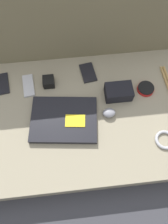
{
  "coord_description": "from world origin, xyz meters",
  "views": [
    {
      "loc": [
        -0.05,
        -0.42,
        1.05
      ],
      "look_at": [
        0.0,
        0.0,
        0.13
      ],
      "focal_mm": 35.0,
      "sensor_mm": 36.0,
      "label": 1
    }
  ],
  "objects_px": {
    "phone_silver": "(2,84)",
    "computer_mouse": "(109,113)",
    "speaker_puck": "(146,89)",
    "phone_small": "(28,86)",
    "charger_brick": "(49,82)",
    "camera_pouch": "(119,92)",
    "laptop": "(64,119)",
    "phone_black": "(88,73)"
  },
  "relations": [
    {
      "from": "laptop",
      "to": "speaker_puck",
      "type": "relative_size",
      "value": 3.99
    },
    {
      "from": "phone_silver",
      "to": "speaker_puck",
      "type": "bearing_deg",
      "value": -16.17
    },
    {
      "from": "speaker_puck",
      "to": "camera_pouch",
      "type": "height_order",
      "value": "camera_pouch"
    },
    {
      "from": "phone_silver",
      "to": "phone_small",
      "type": "xyz_separation_m",
      "value": [
        0.13,
        -0.03,
        0.0
      ]
    },
    {
      "from": "camera_pouch",
      "to": "speaker_puck",
      "type": "bearing_deg",
      "value": 6.23
    },
    {
      "from": "phone_small",
      "to": "speaker_puck",
      "type": "bearing_deg",
      "value": -13.68
    },
    {
      "from": "camera_pouch",
      "to": "charger_brick",
      "type": "relative_size",
      "value": 2.26
    },
    {
      "from": "phone_black",
      "to": "camera_pouch",
      "type": "height_order",
      "value": "camera_pouch"
    },
    {
      "from": "phone_silver",
      "to": "computer_mouse",
      "type": "bearing_deg",
      "value": -30.99
    },
    {
      "from": "phone_small",
      "to": "laptop",
      "type": "bearing_deg",
      "value": -56.76
    },
    {
      "from": "phone_black",
      "to": "charger_brick",
      "type": "height_order",
      "value": "charger_brick"
    },
    {
      "from": "phone_silver",
      "to": "laptop",
      "type": "bearing_deg",
      "value": -45.08
    },
    {
      "from": "camera_pouch",
      "to": "phone_silver",
      "type": "bearing_deg",
      "value": 167.73
    },
    {
      "from": "laptop",
      "to": "computer_mouse",
      "type": "xyz_separation_m",
      "value": [
        0.21,
        0.01,
        0.0
      ]
    },
    {
      "from": "camera_pouch",
      "to": "laptop",
      "type": "bearing_deg",
      "value": -158.63
    },
    {
      "from": "speaker_puck",
      "to": "phone_small",
      "type": "height_order",
      "value": "speaker_puck"
    },
    {
      "from": "laptop",
      "to": "phone_black",
      "type": "xyz_separation_m",
      "value": [
        0.14,
        0.25,
        -0.01
      ]
    },
    {
      "from": "phone_small",
      "to": "charger_brick",
      "type": "height_order",
      "value": "charger_brick"
    },
    {
      "from": "computer_mouse",
      "to": "charger_brick",
      "type": "height_order",
      "value": "charger_brick"
    },
    {
      "from": "phone_black",
      "to": "camera_pouch",
      "type": "distance_m",
      "value": 0.2
    },
    {
      "from": "speaker_puck",
      "to": "camera_pouch",
      "type": "xyz_separation_m",
      "value": [
        -0.14,
        -0.02,
        0.02
      ]
    },
    {
      "from": "speaker_puck",
      "to": "charger_brick",
      "type": "bearing_deg",
      "value": 169.87
    },
    {
      "from": "computer_mouse",
      "to": "phone_small",
      "type": "bearing_deg",
      "value": 154.1
    },
    {
      "from": "phone_black",
      "to": "camera_pouch",
      "type": "xyz_separation_m",
      "value": [
        0.13,
        -0.14,
        0.03
      ]
    },
    {
      "from": "computer_mouse",
      "to": "phone_black",
      "type": "xyz_separation_m",
      "value": [
        -0.07,
        0.24,
        -0.01
      ]
    },
    {
      "from": "speaker_puck",
      "to": "phone_black",
      "type": "distance_m",
      "value": 0.3
    },
    {
      "from": "computer_mouse",
      "to": "phone_black",
      "type": "relative_size",
      "value": 0.5
    },
    {
      "from": "speaker_puck",
      "to": "phone_small",
      "type": "bearing_deg",
      "value": 171.79
    },
    {
      "from": "computer_mouse",
      "to": "phone_small",
      "type": "relative_size",
      "value": 0.47
    },
    {
      "from": "laptop",
      "to": "phone_small",
      "type": "relative_size",
      "value": 2.52
    },
    {
      "from": "charger_brick",
      "to": "computer_mouse",
      "type": "bearing_deg",
      "value": -36.03
    },
    {
      "from": "speaker_puck",
      "to": "computer_mouse",
      "type": "bearing_deg",
      "value": -150.65
    },
    {
      "from": "phone_silver",
      "to": "charger_brick",
      "type": "xyz_separation_m",
      "value": [
        0.24,
        -0.02,
        0.02
      ]
    },
    {
      "from": "phone_silver",
      "to": "charger_brick",
      "type": "distance_m",
      "value": 0.24
    },
    {
      "from": "phone_silver",
      "to": "phone_black",
      "type": "distance_m",
      "value": 0.44
    },
    {
      "from": "computer_mouse",
      "to": "camera_pouch",
      "type": "bearing_deg",
      "value": 60.21
    },
    {
      "from": "computer_mouse",
      "to": "phone_small",
      "type": "distance_m",
      "value": 0.42
    },
    {
      "from": "computer_mouse",
      "to": "phone_silver",
      "type": "height_order",
      "value": "computer_mouse"
    },
    {
      "from": "laptop",
      "to": "charger_brick",
      "type": "relative_size",
      "value": 5.75
    },
    {
      "from": "speaker_puck",
      "to": "phone_small",
      "type": "relative_size",
      "value": 0.63
    },
    {
      "from": "laptop",
      "to": "charger_brick",
      "type": "xyz_separation_m",
      "value": [
        -0.06,
        0.21,
        0.01
      ]
    },
    {
      "from": "phone_small",
      "to": "camera_pouch",
      "type": "bearing_deg",
      "value": -18.24
    }
  ]
}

